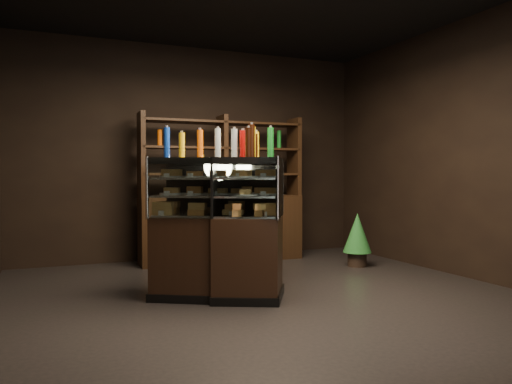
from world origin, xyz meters
The scene contains 7 objects.
ground centered at (0.00, 0.00, 0.00)m, with size 5.00×5.00×0.00m, color black.
room_shell centered at (0.00, 0.00, 1.94)m, with size 5.02×5.02×3.01m.
display_case centered at (-0.26, 0.22, 0.46)m, with size 1.61×1.39×1.36m.
food_display centered at (-0.26, 0.22, 1.06)m, with size 1.24×1.12×0.42m.
bottles_top centered at (-0.26, 0.22, 1.49)m, with size 1.08×0.98×0.30m.
potted_conifer centered at (1.74, 1.00, 0.45)m, with size 0.37×0.37×0.78m.
back_shelving centered at (0.25, 2.05, 0.61)m, with size 2.25×0.48×2.00m.
Camera 1 is at (-1.98, -4.43, 1.19)m, focal length 35.00 mm.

